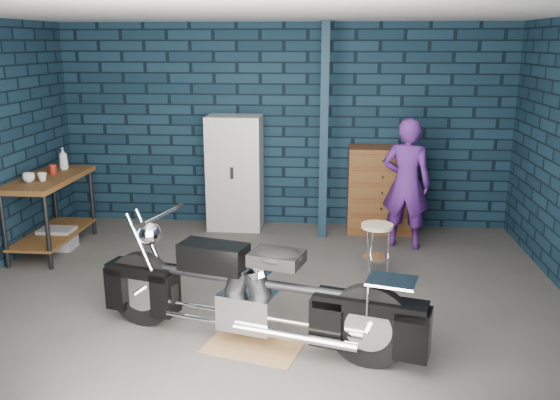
% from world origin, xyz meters
% --- Properties ---
extents(ground, '(6.00, 6.00, 0.00)m').
position_xyz_m(ground, '(0.00, 0.00, 0.00)').
color(ground, '#4B4846').
rests_on(ground, ground).
extents(room_walls, '(6.02, 5.01, 2.71)m').
position_xyz_m(room_walls, '(0.00, 0.55, 1.90)').
color(room_walls, black).
rests_on(room_walls, ground).
extents(support_post, '(0.10, 0.10, 2.70)m').
position_xyz_m(support_post, '(0.55, 1.95, 1.35)').
color(support_post, '#112637').
rests_on(support_post, ground).
extents(workbench, '(0.60, 1.40, 0.91)m').
position_xyz_m(workbench, '(-2.68, 1.14, 0.46)').
color(workbench, brown).
rests_on(workbench, ground).
extents(drip_mat, '(0.90, 0.77, 0.01)m').
position_xyz_m(drip_mat, '(0.05, -0.96, 0.00)').
color(drip_mat, olive).
rests_on(drip_mat, ground).
extents(motorcycle, '(2.48, 1.26, 1.06)m').
position_xyz_m(motorcycle, '(0.05, -0.96, 0.53)').
color(motorcycle, black).
rests_on(motorcycle, ground).
extents(person, '(0.66, 0.52, 1.59)m').
position_xyz_m(person, '(1.55, 1.64, 0.80)').
color(person, '#4C1F76').
rests_on(person, ground).
extents(storage_bin, '(0.41, 0.29, 0.25)m').
position_xyz_m(storage_bin, '(-2.66, 1.19, 0.13)').
color(storage_bin, gray).
rests_on(storage_bin, ground).
extents(locker, '(0.71, 0.51, 1.52)m').
position_xyz_m(locker, '(-0.63, 2.23, 0.76)').
color(locker, beige).
rests_on(locker, ground).
extents(tool_chest, '(0.85, 0.47, 1.13)m').
position_xyz_m(tool_chest, '(1.30, 2.23, 0.57)').
color(tool_chest, brown).
rests_on(tool_chest, ground).
extents(shop_stool, '(0.38, 0.38, 0.61)m').
position_xyz_m(shop_stool, '(1.14, 0.56, 0.30)').
color(shop_stool, beige).
rests_on(shop_stool, ground).
extents(cup_a, '(0.17, 0.17, 0.11)m').
position_xyz_m(cup_a, '(-2.76, 0.86, 0.96)').
color(cup_a, beige).
rests_on(cup_a, workbench).
extents(cup_b, '(0.12, 0.12, 0.10)m').
position_xyz_m(cup_b, '(-2.63, 0.92, 0.96)').
color(cup_b, beige).
rests_on(cup_b, workbench).
extents(mug_red, '(0.10, 0.10, 0.12)m').
position_xyz_m(mug_red, '(-2.68, 1.28, 0.97)').
color(mug_red, maroon).
rests_on(mug_red, workbench).
extents(bottle, '(0.12, 0.12, 0.28)m').
position_xyz_m(bottle, '(-2.66, 1.55, 1.05)').
color(bottle, gray).
rests_on(bottle, workbench).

